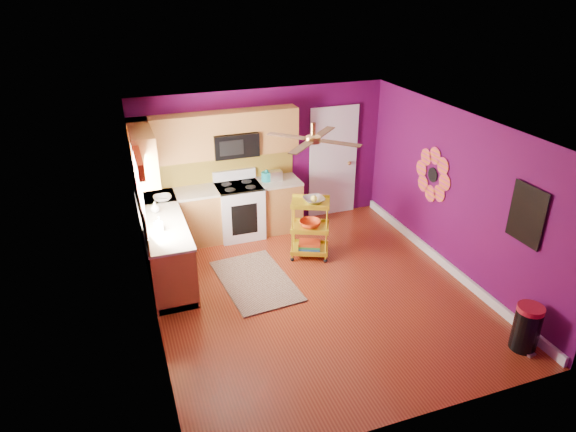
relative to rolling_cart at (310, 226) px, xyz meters
name	(u,v)px	position (x,y,z in m)	size (l,w,h in m)	color
ground	(315,293)	(-0.33, -1.03, -0.56)	(5.00, 5.00, 0.00)	maroon
room_envelope	(320,190)	(-0.31, -1.03, 1.07)	(4.54, 5.04, 2.52)	#510945
lower_cabinets	(198,228)	(-1.68, 0.78, -0.13)	(2.81, 2.31, 0.94)	#9B622A
electric_range	(240,210)	(-0.88, 1.14, -0.08)	(0.76, 0.66, 1.13)	white
upper_cabinetry	(194,142)	(-1.57, 1.14, 1.24)	(2.80, 2.30, 1.26)	#9B622A
left_window	(138,177)	(-2.55, 0.02, 1.17)	(0.08, 1.35, 1.08)	white
panel_door	(333,163)	(1.02, 1.43, 0.46)	(0.95, 0.11, 2.15)	white
right_wall_art	(471,191)	(1.90, -1.37, 0.88)	(0.04, 2.74, 1.04)	black
ceiling_fan	(313,139)	(-0.33, -0.83, 1.73)	(1.01, 1.01, 0.26)	#BF8C3F
shag_rug	(256,281)	(-1.07, -0.44, -0.55)	(0.98, 1.60, 0.02)	black
rolling_cart	(310,226)	(0.00, 0.00, 0.00)	(0.73, 0.65, 1.10)	gold
trash_can	(526,328)	(1.66, -3.02, -0.25)	(0.37, 0.38, 0.62)	black
teal_kettle	(267,176)	(-0.36, 1.20, 0.46)	(0.18, 0.18, 0.21)	teal
toaster	(275,176)	(-0.20, 1.16, 0.47)	(0.22, 0.15, 0.18)	beige
soap_bottle_a	(159,224)	(-2.36, -0.11, 0.48)	(0.09, 0.10, 0.21)	#EA3F72
soap_bottle_b	(155,207)	(-2.35, 0.53, 0.46)	(0.14, 0.14, 0.17)	white
counter_dish	(162,198)	(-2.19, 0.96, 0.41)	(0.29, 0.29, 0.07)	white
counter_cup	(158,225)	(-2.37, -0.03, 0.43)	(0.13, 0.13, 0.10)	white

